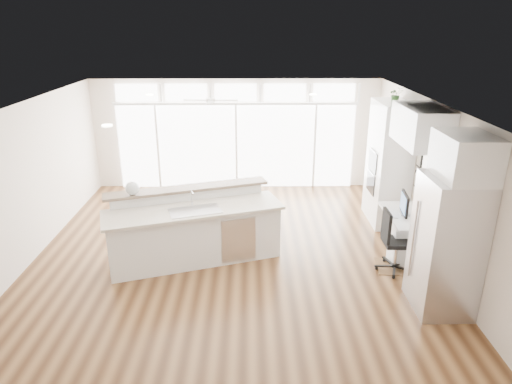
{
  "coord_description": "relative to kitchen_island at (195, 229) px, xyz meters",
  "views": [
    {
      "loc": [
        0.36,
        -7.08,
        3.95
      ],
      "look_at": [
        0.45,
        0.6,
        1.09
      ],
      "focal_mm": 32.0,
      "sensor_mm": 36.0,
      "label": 1
    }
  ],
  "objects": [
    {
      "name": "floor",
      "position": [
        0.62,
        -0.09,
        -0.61
      ],
      "size": [
        7.0,
        8.0,
        0.02
      ],
      "primitive_type": "cube",
      "color": "#442915",
      "rests_on": "ground"
    },
    {
      "name": "ceiling",
      "position": [
        0.62,
        -0.09,
        2.1
      ],
      "size": [
        7.0,
        8.0,
        0.02
      ],
      "primitive_type": "cube",
      "color": "white",
      "rests_on": "wall_back"
    },
    {
      "name": "wall_back",
      "position": [
        0.62,
        3.91,
        0.75
      ],
      "size": [
        7.0,
        0.04,
        2.7
      ],
      "primitive_type": "cube",
      "color": "beige",
      "rests_on": "floor"
    },
    {
      "name": "wall_front",
      "position": [
        0.62,
        -4.09,
        0.75
      ],
      "size": [
        7.0,
        0.04,
        2.7
      ],
      "primitive_type": "cube",
      "color": "beige",
      "rests_on": "floor"
    },
    {
      "name": "wall_left",
      "position": [
        -2.88,
        -0.09,
        0.75
      ],
      "size": [
        0.04,
        8.0,
        2.7
      ],
      "primitive_type": "cube",
      "color": "beige",
      "rests_on": "floor"
    },
    {
      "name": "wall_right",
      "position": [
        4.12,
        -0.09,
        0.75
      ],
      "size": [
        0.04,
        8.0,
        2.7
      ],
      "primitive_type": "cube",
      "color": "beige",
      "rests_on": "floor"
    },
    {
      "name": "glass_wall",
      "position": [
        0.62,
        3.85,
        0.45
      ],
      "size": [
        5.8,
        0.06,
        2.08
      ],
      "primitive_type": "cube",
      "color": "white",
      "rests_on": "wall_back"
    },
    {
      "name": "transom_row",
      "position": [
        0.62,
        3.85,
        1.78
      ],
      "size": [
        5.9,
        0.06,
        0.4
      ],
      "primitive_type": "cube",
      "color": "white",
      "rests_on": "wall_back"
    },
    {
      "name": "desk_window",
      "position": [
        4.08,
        0.21,
        0.95
      ],
      "size": [
        0.04,
        0.85,
        0.85
      ],
      "primitive_type": "cube",
      "color": "silver",
      "rests_on": "wall_right"
    },
    {
      "name": "ceiling_fan",
      "position": [
        0.12,
        2.71,
        1.88
      ],
      "size": [
        1.16,
        1.16,
        0.32
      ],
      "primitive_type": "cube",
      "color": "silver",
      "rests_on": "ceiling"
    },
    {
      "name": "recessed_lights",
      "position": [
        0.62,
        0.11,
        2.08
      ],
      "size": [
        3.4,
        3.0,
        0.02
      ],
      "primitive_type": "cube",
      "color": "beige",
      "rests_on": "ceiling"
    },
    {
      "name": "oven_cabinet",
      "position": [
        3.79,
        1.71,
        0.65
      ],
      "size": [
        0.64,
        1.2,
        2.5
      ],
      "primitive_type": "cube",
      "color": "white",
      "rests_on": "floor"
    },
    {
      "name": "desk_nook",
      "position": [
        3.75,
        0.21,
        -0.22
      ],
      "size": [
        0.72,
        1.3,
        0.76
      ],
      "primitive_type": "cube",
      "color": "white",
      "rests_on": "floor"
    },
    {
      "name": "upper_cabinets",
      "position": [
        3.79,
        0.21,
        1.75
      ],
      "size": [
        0.64,
        1.3,
        0.64
      ],
      "primitive_type": "cube",
      "color": "white",
      "rests_on": "wall_right"
    },
    {
      "name": "refrigerator",
      "position": [
        3.73,
        -1.44,
        0.4
      ],
      "size": [
        0.76,
        0.9,
        2.0
      ],
      "primitive_type": "cube",
      "color": "silver",
      "rests_on": "floor"
    },
    {
      "name": "fridge_cabinet",
      "position": [
        3.79,
        -1.44,
        1.7
      ],
      "size": [
        0.64,
        0.9,
        0.6
      ],
      "primitive_type": "cube",
      "color": "white",
      "rests_on": "wall_right"
    },
    {
      "name": "framed_photos",
      "position": [
        4.08,
        0.83,
        0.8
      ],
      "size": [
        0.06,
        0.22,
        0.8
      ],
      "primitive_type": "cube",
      "color": "black",
      "rests_on": "wall_right"
    },
    {
      "name": "kitchen_island",
      "position": [
        0.0,
        0.0,
        0.0
      ],
      "size": [
        3.23,
        2.02,
        1.2
      ],
      "primitive_type": "cube",
      "rotation": [
        0.0,
        0.0,
        0.31
      ],
      "color": "white",
      "rests_on": "floor"
    },
    {
      "name": "rug",
      "position": [
        3.55,
        -0.32,
        -0.6
      ],
      "size": [
        0.89,
        0.69,
        0.01
      ],
      "primitive_type": "cube",
      "rotation": [
        0.0,
        0.0,
        -0.12
      ],
      "color": "#3C2413",
      "rests_on": "floor"
    },
    {
      "name": "office_chair",
      "position": [
        3.41,
        -0.4,
        -0.06
      ],
      "size": [
        0.56,
        0.52,
        1.07
      ],
      "primitive_type": "cube",
      "rotation": [
        0.0,
        0.0,
        -0.01
      ],
      "color": "black",
      "rests_on": "floor"
    },
    {
      "name": "fishbowl",
      "position": [
        -1.03,
        0.09,
        0.72
      ],
      "size": [
        0.32,
        0.32,
        0.24
      ],
      "primitive_type": "sphere",
      "rotation": [
        0.0,
        0.0,
        0.47
      ],
      "color": "silver",
      "rests_on": "kitchen_island"
    },
    {
      "name": "monitor",
      "position": [
        3.67,
        0.21,
        0.37
      ],
      "size": [
        0.15,
        0.52,
        0.43
      ],
      "primitive_type": "cube",
      "rotation": [
        0.0,
        0.0,
        -0.12
      ],
      "color": "black",
      "rests_on": "desk_nook"
    },
    {
      "name": "keyboard",
      "position": [
        3.5,
        0.21,
        0.17
      ],
      "size": [
        0.18,
        0.35,
        0.02
      ],
      "primitive_type": "cube",
      "rotation": [
        0.0,
        0.0,
        -0.17
      ],
      "color": "silver",
      "rests_on": "desk_nook"
    },
    {
      "name": "potted_plant",
      "position": [
        3.79,
        1.71,
        2.01
      ],
      "size": [
        0.29,
        0.32,
        0.22
      ],
      "primitive_type": "imported",
      "rotation": [
        0.0,
        0.0,
        0.13
      ],
      "color": "#34622A",
      "rests_on": "oven_cabinet"
    }
  ]
}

